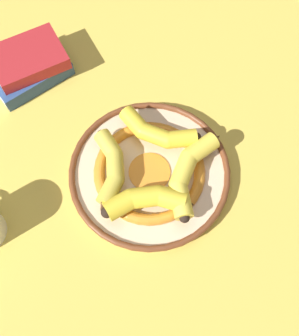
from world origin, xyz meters
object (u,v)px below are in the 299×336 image
Objects in this scene: banana_a at (155,132)px; banana_b at (189,171)px; decorative_bowl at (150,173)px; banana_d at (111,169)px; book_stack at (28,66)px; banana_c at (147,200)px.

banana_a is 0.11m from banana_b.
banana_d is (-0.02, -0.07, 0.04)m from decorative_bowl.
banana_a is at bearing -51.16° from banana_d.
book_stack is (-0.28, -0.20, -0.02)m from banana_a.
book_stack is (-0.40, -0.13, -0.02)m from banana_c.
decorative_bowl is 0.08m from banana_a.
banana_c is 1.04× the size of banana_d.
banana_a is 0.85× the size of banana_d.
banana_d is at bearing -70.68° from banana_b.
banana_a is 0.15m from banana_c.
decorative_bowl is 0.08m from banana_d.
banana_a is 0.82× the size of banana_c.
banana_b is (0.11, 0.03, 0.00)m from banana_a.
decorative_bowl is 0.38m from book_stack.
banana_b is 0.92× the size of banana_d.
book_stack is (-0.38, -0.22, -0.02)m from banana_b.
banana_c is at bearing 99.39° from book_stack.
banana_a is at bearing -103.53° from banana_c.
banana_d is (-0.09, -0.04, -0.00)m from banana_c.
banana_c is (0.02, -0.10, 0.00)m from banana_b.
banana_c reaches higher than banana_a.
banana_a reaches higher than banana_d.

